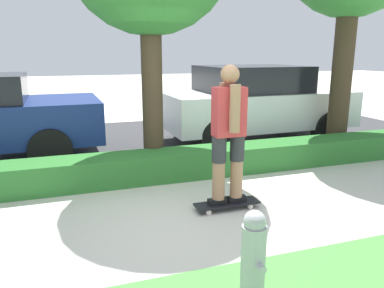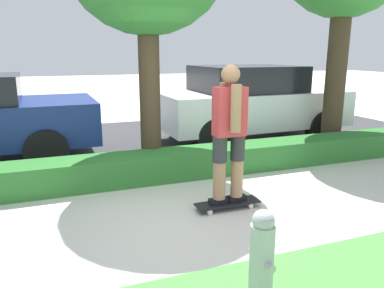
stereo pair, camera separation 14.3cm
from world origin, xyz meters
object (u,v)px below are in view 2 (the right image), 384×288
object	(u,v)px
skateboard	(227,203)
fire_hydrant	(261,260)
skater_person	(229,132)
parked_car_middle	(249,102)

from	to	relation	value
skateboard	fire_hydrant	bearing A→B (deg)	-108.10
skater_person	parked_car_middle	xyz separation A→B (m)	(2.08, 3.29, -0.13)
parked_car_middle	skater_person	bearing A→B (deg)	-123.68
skateboard	skater_person	world-z (taller)	skater_person
skateboard	skater_person	bearing A→B (deg)	14.04
parked_car_middle	fire_hydrant	world-z (taller)	parked_car_middle
skateboard	fire_hydrant	world-z (taller)	fire_hydrant
skater_person	fire_hydrant	xyz separation A→B (m)	(-0.59, -1.80, -0.59)
skateboard	parked_car_middle	xyz separation A→B (m)	(2.08, 3.29, 0.80)
skateboard	skater_person	size ratio (longest dim) A/B	0.49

